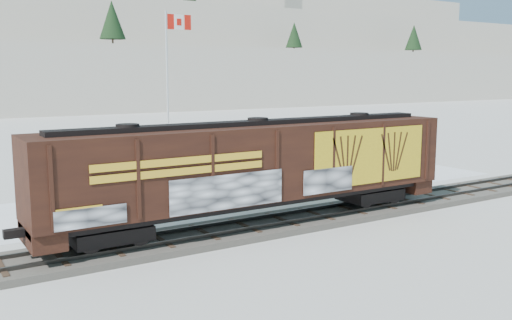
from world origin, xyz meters
TOP-DOWN VIEW (x-y plane):
  - ground at (0.00, 0.00)m, footprint 500.00×500.00m
  - rail_track at (0.00, 0.00)m, footprint 50.00×3.40m
  - parking_strip at (0.00, 7.50)m, footprint 40.00×8.00m
  - hopper_railcar at (-1.31, -0.01)m, footprint 19.67×3.06m
  - flagpole at (1.06, 15.05)m, footprint 2.30×0.90m
  - car_silver at (-6.36, 6.05)m, footprint 4.34×2.50m
  - car_white at (1.47, 5.67)m, footprint 5.46×2.69m
  - car_dark at (10.17, 8.41)m, footprint 4.82×2.19m

SIDE VIEW (x-z plane):
  - ground at x=0.00m, z-range 0.00..0.00m
  - parking_strip at x=0.00m, z-range 0.00..0.03m
  - rail_track at x=0.00m, z-range -0.07..0.36m
  - car_dark at x=10.17m, z-range 0.03..1.40m
  - car_silver at x=-6.36m, z-range 0.03..1.42m
  - car_white at x=1.47m, z-range 0.03..1.75m
  - hopper_railcar at x=-1.31m, z-range 0.70..5.20m
  - flagpole at x=1.06m, z-range -1.48..9.61m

